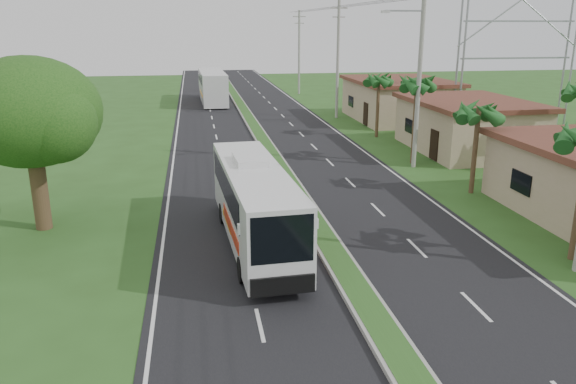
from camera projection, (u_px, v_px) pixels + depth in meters
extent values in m
plane|color=#2B501D|center=(371.00, 316.00, 17.49)|extent=(180.00, 180.00, 0.00)
cube|color=black|center=(277.00, 165.00, 36.39)|extent=(14.00, 160.00, 0.02)
cube|color=gray|center=(277.00, 163.00, 36.37)|extent=(1.20, 160.00, 0.17)
cube|color=#2B501D|center=(277.00, 162.00, 36.34)|extent=(0.95, 160.00, 0.02)
cube|color=silver|center=(172.00, 169.00, 35.34)|extent=(0.12, 160.00, 0.01)
cube|color=silver|center=(376.00, 161.00, 37.45)|extent=(0.12, 160.00, 0.01)
cube|color=tan|center=(467.00, 128.00, 40.01)|extent=(7.00, 10.00, 3.35)
cube|color=#4F251C|center=(469.00, 102.00, 39.49)|extent=(7.60, 10.60, 0.32)
cube|color=tan|center=(398.00, 101.00, 53.22)|extent=(8.00, 11.00, 3.50)
cube|color=#4F251C|center=(399.00, 81.00, 52.68)|extent=(8.60, 11.60, 0.32)
cylinder|color=#473321|center=(475.00, 151.00, 29.66)|extent=(0.26, 0.26, 4.60)
cylinder|color=#473321|center=(415.00, 122.00, 36.07)|extent=(0.26, 0.26, 5.40)
cylinder|color=#473321|center=(378.00, 107.00, 44.74)|extent=(0.26, 0.26, 4.80)
cylinder|color=#473321|center=(39.00, 185.00, 24.48)|extent=(0.70, 0.70, 4.00)
ellipsoid|color=#174211|center=(29.00, 112.00, 23.56)|extent=(6.00, 6.00, 4.68)
sphere|color=#174211|center=(2.00, 122.00, 24.24)|extent=(3.80, 3.80, 3.80)
sphere|color=#174211|center=(55.00, 122.00, 22.89)|extent=(3.40, 3.40, 3.40)
cylinder|color=gray|center=(420.00, 71.00, 34.13)|extent=(0.28, 0.28, 12.00)
cube|color=gray|center=(404.00, 11.00, 32.94)|extent=(2.40, 0.10, 0.10)
cylinder|color=gray|center=(338.00, 60.00, 53.17)|extent=(0.28, 0.28, 11.00)
cube|color=gray|center=(339.00, 8.00, 51.83)|extent=(1.60, 0.12, 0.12)
cube|color=gray|center=(339.00, 17.00, 52.06)|extent=(1.20, 0.10, 0.10)
cylinder|color=gray|center=(299.00, 53.00, 72.15)|extent=(0.28, 0.28, 10.50)
cube|color=gray|center=(299.00, 17.00, 70.87)|extent=(1.60, 0.12, 0.12)
cube|color=gray|center=(299.00, 23.00, 71.10)|extent=(1.20, 0.10, 0.10)
cylinder|color=gray|center=(463.00, 59.00, 46.34)|extent=(0.18, 0.18, 12.00)
cylinder|color=gray|center=(573.00, 58.00, 47.92)|extent=(0.18, 0.18, 12.00)
cylinder|color=gray|center=(458.00, 58.00, 47.28)|extent=(0.18, 0.18, 12.00)
cylinder|color=gray|center=(565.00, 57.00, 48.86)|extent=(0.18, 0.18, 12.00)
cube|color=gray|center=(516.00, 58.00, 47.60)|extent=(10.00, 0.14, 0.14)
cube|color=gray|center=(520.00, 21.00, 46.74)|extent=(10.00, 0.14, 0.14)
cube|color=silver|center=(255.00, 202.00, 22.69)|extent=(2.82, 10.89, 2.83)
cube|color=black|center=(252.00, 184.00, 23.01)|extent=(2.76, 8.74, 1.13)
cube|color=black|center=(282.00, 239.00, 17.57)|extent=(2.03, 0.25, 1.59)
cube|color=red|center=(260.00, 224.00, 21.84)|extent=(2.54, 4.79, 0.49)
cube|color=gold|center=(254.00, 219.00, 23.17)|extent=(2.44, 2.82, 0.22)
cube|color=silver|center=(250.00, 159.00, 23.25)|extent=(1.37, 2.22, 0.25)
cylinder|color=black|center=(243.00, 270.00, 19.67)|extent=(0.34, 0.95, 0.93)
cylinder|color=black|center=(299.00, 265.00, 20.09)|extent=(0.34, 0.95, 0.93)
cylinder|color=black|center=(223.00, 213.00, 25.55)|extent=(0.34, 0.95, 0.93)
cylinder|color=black|center=(267.00, 210.00, 25.98)|extent=(0.34, 0.95, 0.93)
cube|color=silver|center=(212.00, 86.00, 64.81)|extent=(2.98, 12.37, 3.42)
cube|color=black|center=(212.00, 77.00, 65.02)|extent=(2.95, 9.16, 1.16)
cube|color=#FAA019|center=(213.00, 93.00, 63.99)|extent=(2.87, 5.95, 0.37)
cylinder|color=black|center=(205.00, 104.00, 60.21)|extent=(0.35, 1.03, 1.03)
cylinder|color=black|center=(227.00, 104.00, 60.63)|extent=(0.35, 1.03, 1.03)
cylinder|color=black|center=(201.00, 94.00, 69.27)|extent=(0.35, 1.03, 1.03)
cylinder|color=black|center=(220.00, 94.00, 69.69)|extent=(0.35, 1.03, 1.03)
imported|color=black|center=(295.00, 273.00, 19.18)|extent=(1.90, 1.25, 1.11)
imported|color=maroon|center=(295.00, 251.00, 18.94)|extent=(0.73, 0.63, 1.70)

